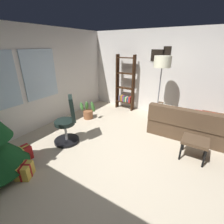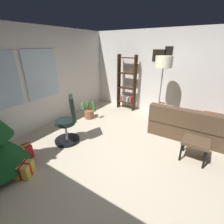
# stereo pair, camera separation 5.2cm
# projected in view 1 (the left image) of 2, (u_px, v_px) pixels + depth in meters

# --- Properties ---
(ground_plane) EXTENTS (5.13, 5.51, 0.10)m
(ground_plane) POSITION_uv_depth(u_px,v_px,m) (135.00, 163.00, 3.10)
(ground_plane) COLOR #C3B49A
(wall_back_with_windows) EXTENTS (5.13, 0.12, 2.52)m
(wall_back_with_windows) POSITION_uv_depth(u_px,v_px,m) (35.00, 80.00, 3.95)
(wall_back_with_windows) COLOR silver
(wall_back_with_windows) RESTS_ON ground_plane
(wall_right_with_frames) EXTENTS (0.12, 5.51, 2.52)m
(wall_right_with_frames) POSITION_uv_depth(u_px,v_px,m) (175.00, 75.00, 4.63)
(wall_right_with_frames) COLOR silver
(wall_right_with_frames) RESTS_ON ground_plane
(couch) EXTENTS (1.73, 2.04, 0.77)m
(couch) POSITION_uv_depth(u_px,v_px,m) (200.00, 125.00, 3.88)
(couch) COLOR #4E3927
(couch) RESTS_ON ground_plane
(footstool) EXTENTS (0.42, 0.46, 0.43)m
(footstool) POSITION_uv_depth(u_px,v_px,m) (195.00, 142.00, 3.01)
(footstool) COLOR #4E3927
(footstool) RESTS_ON ground_plane
(gift_box_red) EXTENTS (0.34, 0.23, 0.28)m
(gift_box_red) POSITION_uv_depth(u_px,v_px,m) (22.00, 154.00, 3.04)
(gift_box_red) COLOR red
(gift_box_red) RESTS_ON ground_plane
(gift_box_gold) EXTENTS (0.33, 0.33, 0.25)m
(gift_box_gold) POSITION_uv_depth(u_px,v_px,m) (24.00, 171.00, 2.66)
(gift_box_gold) COLOR gold
(gift_box_gold) RESTS_ON ground_plane
(office_chair) EXTENTS (0.60, 0.59, 1.08)m
(office_chair) POSITION_uv_depth(u_px,v_px,m) (68.00, 125.00, 3.53)
(office_chair) COLOR black
(office_chair) RESTS_ON ground_plane
(bookshelf) EXTENTS (0.18, 0.64, 1.81)m
(bookshelf) POSITION_uv_depth(u_px,v_px,m) (125.00, 86.00, 5.33)
(bookshelf) COLOR black
(bookshelf) RESTS_ON ground_plane
(floor_lamp) EXTENTS (0.43, 0.43, 1.83)m
(floor_lamp) POSITION_uv_depth(u_px,v_px,m) (162.00, 65.00, 4.04)
(floor_lamp) COLOR slate
(floor_lamp) RESTS_ON ground_plane
(potted_plant) EXTENTS (0.30, 0.55, 0.58)m
(potted_plant) POSITION_uv_depth(u_px,v_px,m) (88.00, 112.00, 4.80)
(potted_plant) COLOR brown
(potted_plant) RESTS_ON ground_plane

